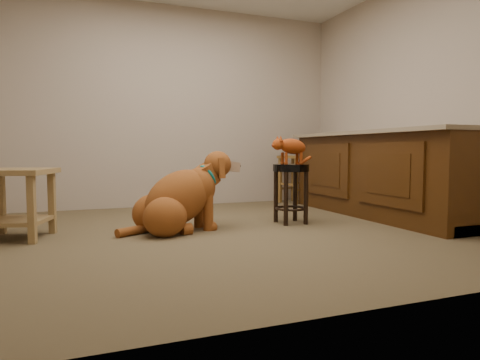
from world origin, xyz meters
name	(u,v)px	position (x,y,z in m)	size (l,w,h in m)	color
floor	(220,233)	(0.00, 0.00, 0.00)	(4.50, 4.00, 0.01)	brown
room_shell	(219,41)	(0.00, 0.00, 1.68)	(4.54, 4.04, 2.62)	#B2A28F
cabinet_run	(377,177)	(1.94, 0.30, 0.44)	(0.70, 2.56, 0.94)	#48290C
padded_stool	(291,181)	(0.82, 0.22, 0.42)	(0.36, 0.36, 0.59)	black
wood_stool	(295,178)	(1.67, 1.70, 0.34)	(0.46, 0.46, 0.66)	brown
side_table	(15,193)	(-1.65, 0.37, 0.38)	(0.70, 0.70, 0.58)	olive
golden_retriever	(180,200)	(-0.31, 0.19, 0.29)	(1.21, 0.66, 0.78)	brown
tabby_kitten	(290,147)	(0.81, 0.22, 0.76)	(0.50, 0.18, 0.31)	#9B380F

